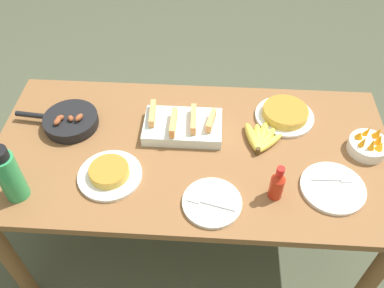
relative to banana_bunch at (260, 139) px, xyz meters
name	(u,v)px	position (x,y,z in m)	size (l,w,h in m)	color
ground_plane	(192,239)	(-0.29, -0.06, -0.78)	(14.00, 14.00, 0.00)	#474C38
dining_table	(192,164)	(-0.29, -0.06, -0.12)	(1.69, 0.83, 0.76)	brown
banana_bunch	(260,139)	(0.00, 0.00, 0.00)	(0.18, 0.20, 0.04)	gold
melon_tray	(183,126)	(-0.34, 0.04, 0.01)	(0.34, 0.21, 0.10)	silver
skillet	(70,121)	(-0.83, 0.05, 0.01)	(0.37, 0.24, 0.08)	black
frittata_plate_center	(285,114)	(0.12, 0.16, 0.00)	(0.26, 0.26, 0.05)	silver
frittata_plate_side	(110,174)	(-0.60, -0.23, 0.00)	(0.25, 0.25, 0.05)	silver
empty_plate_near_front	(333,188)	(0.27, -0.23, -0.01)	(0.25, 0.25, 0.02)	silver
empty_plate_far_left	(212,203)	(-0.20, -0.33, -0.01)	(0.23, 0.23, 0.02)	silver
fruit_bowl_mango	(369,145)	(0.44, -0.02, 0.02)	(0.16, 0.16, 0.11)	silver
water_bottle	(9,175)	(-0.94, -0.33, 0.10)	(0.09, 0.09, 0.25)	#2D9351
hot_sauce_bottle	(277,184)	(0.04, -0.28, 0.05)	(0.05, 0.05, 0.16)	#B72814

